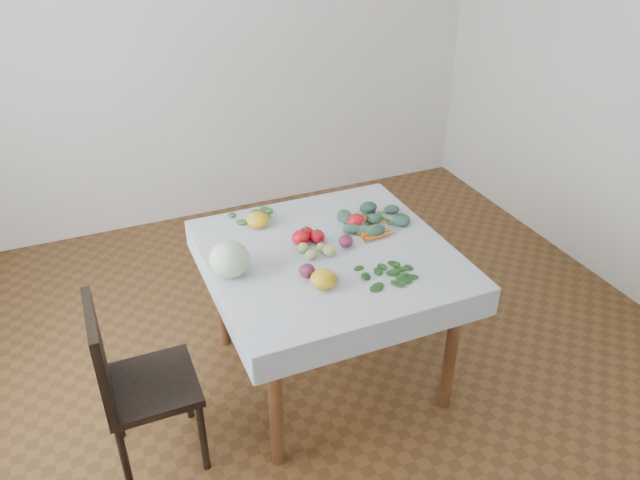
% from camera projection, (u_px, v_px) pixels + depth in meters
% --- Properties ---
extents(ground, '(4.00, 4.00, 0.00)m').
position_uv_depth(ground, '(328.00, 371.00, 3.33)').
color(ground, brown).
extents(back_wall, '(4.00, 0.04, 2.70)m').
position_uv_depth(back_wall, '(210.00, 32.00, 4.20)').
color(back_wall, white).
rests_on(back_wall, ground).
extents(table, '(1.00, 1.00, 0.75)m').
position_uv_depth(table, '(329.00, 270.00, 2.99)').
color(table, brown).
rests_on(table, ground).
extents(tablecloth, '(1.12, 1.12, 0.01)m').
position_uv_depth(tablecloth, '(329.00, 252.00, 2.94)').
color(tablecloth, white).
rests_on(tablecloth, table).
extents(chair, '(0.39, 0.39, 0.85)m').
position_uv_depth(chair, '(129.00, 377.00, 2.60)').
color(chair, black).
rests_on(chair, ground).
extents(cabbage, '(0.19, 0.19, 0.16)m').
position_uv_depth(cabbage, '(229.00, 259.00, 2.73)').
color(cabbage, silver).
rests_on(cabbage, tablecloth).
extents(tomato_a, '(0.11, 0.11, 0.08)m').
position_uv_depth(tomato_a, '(301.00, 238.00, 2.97)').
color(tomato_a, red).
rests_on(tomato_a, tablecloth).
extents(tomato_b, '(0.11, 0.11, 0.08)m').
position_uv_depth(tomato_b, '(356.00, 222.00, 3.11)').
color(tomato_b, red).
rests_on(tomato_b, tablecloth).
extents(tomato_c, '(0.07, 0.07, 0.06)m').
position_uv_depth(tomato_c, '(317.00, 236.00, 3.00)').
color(tomato_c, red).
rests_on(tomato_c, tablecloth).
extents(tomato_d, '(0.09, 0.09, 0.07)m').
position_uv_depth(tomato_d, '(307.00, 234.00, 3.01)').
color(tomato_d, red).
rests_on(tomato_d, tablecloth).
extents(heirloom_back, '(0.12, 0.12, 0.08)m').
position_uv_depth(heirloom_back, '(258.00, 220.00, 3.12)').
color(heirloom_back, gold).
rests_on(heirloom_back, tablecloth).
extents(heirloom_front, '(0.12, 0.12, 0.08)m').
position_uv_depth(heirloom_front, '(324.00, 279.00, 2.67)').
color(heirloom_front, gold).
rests_on(heirloom_front, tablecloth).
extents(onion_a, '(0.08, 0.08, 0.06)m').
position_uv_depth(onion_a, '(307.00, 271.00, 2.74)').
color(onion_a, '#5A193C').
rests_on(onion_a, tablecloth).
extents(onion_b, '(0.09, 0.09, 0.06)m').
position_uv_depth(onion_b, '(346.00, 241.00, 2.96)').
color(onion_b, '#5A193C').
rests_on(onion_b, tablecloth).
extents(tomatillo_cluster, '(0.09, 0.12, 0.04)m').
position_uv_depth(tomatillo_cluster, '(317.00, 248.00, 2.92)').
color(tomatillo_cluster, '#B0BC6C').
rests_on(tomatillo_cluster, tablecloth).
extents(carrot_bunch, '(0.19, 0.30, 0.03)m').
position_uv_depth(carrot_bunch, '(372.00, 226.00, 3.12)').
color(carrot_bunch, orange).
rests_on(carrot_bunch, tablecloth).
extents(kale_bunch, '(0.35, 0.30, 0.05)m').
position_uv_depth(kale_bunch, '(369.00, 220.00, 3.16)').
color(kale_bunch, '#375A46').
rests_on(kale_bunch, tablecloth).
extents(basil_bunch, '(0.29, 0.21, 0.01)m').
position_uv_depth(basil_bunch, '(390.00, 270.00, 2.79)').
color(basil_bunch, '#184E1B').
rests_on(basil_bunch, tablecloth).
extents(dill_bunch, '(0.22, 0.15, 0.02)m').
position_uv_depth(dill_bunch, '(251.00, 214.00, 3.23)').
color(dill_bunch, '#4A843C').
rests_on(dill_bunch, tablecloth).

